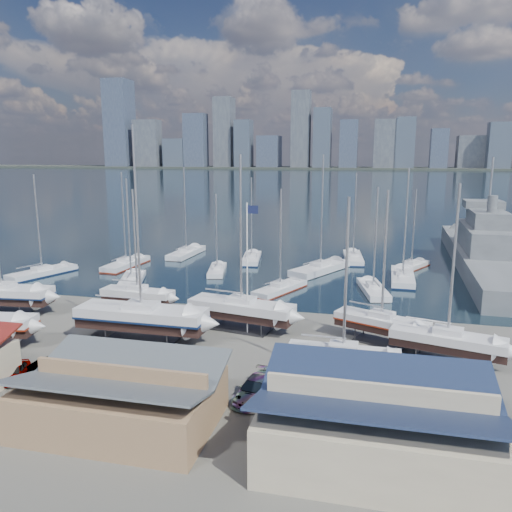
% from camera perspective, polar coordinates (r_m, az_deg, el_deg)
% --- Properties ---
extents(ground, '(1400.00, 1400.00, 0.00)m').
position_cam_1_polar(ground, '(48.69, -6.01, -9.29)').
color(ground, '#605E59').
rests_on(ground, ground).
extents(water, '(1400.00, 600.00, 0.40)m').
position_cam_1_polar(water, '(353.67, 10.82, 8.51)').
color(water, '#182D38').
rests_on(water, ground).
extents(far_shore, '(1400.00, 80.00, 2.20)m').
position_cam_1_polar(far_shore, '(613.31, 11.93, 9.78)').
color(far_shore, '#2D332D').
rests_on(far_shore, ground).
extents(skyline, '(639.14, 43.80, 107.69)m').
position_cam_1_polar(skyline, '(607.50, 11.30, 13.38)').
color(skyline, '#475166').
rests_on(skyline, far_shore).
extents(shed_grey, '(12.60, 8.40, 4.17)m').
position_cam_1_polar(shed_grey, '(34.41, -15.13, -14.93)').
color(shed_grey, '#8C6B4C').
rests_on(shed_grey, ground).
extents(shed_blue, '(13.65, 9.45, 4.71)m').
position_cam_1_polar(shed_blue, '(30.74, 13.62, -17.67)').
color(shed_blue, '#BFB293').
rests_on(shed_blue, ground).
extents(sailboat_cradle_0, '(11.34, 4.20, 17.78)m').
position_cam_1_polar(sailboat_cradle_0, '(61.78, -27.05, -3.89)').
color(sailboat_cradle_0, '#2D2D33').
rests_on(sailboat_cradle_0, ground).
extents(sailboat_cradle_2, '(8.36, 2.89, 13.60)m').
position_cam_1_polar(sailboat_cradle_2, '(57.28, -13.38, -4.28)').
color(sailboat_cradle_2, '#2D2D33').
rests_on(sailboat_cradle_2, ground).
extents(sailboat_cradle_3, '(12.48, 3.57, 19.82)m').
position_cam_1_polar(sailboat_cradle_3, '(48.40, -12.94, -6.80)').
color(sailboat_cradle_3, '#2D2D33').
rests_on(sailboat_cradle_3, ground).
extents(sailboat_cradle_4, '(11.01, 4.88, 17.27)m').
position_cam_1_polar(sailboat_cradle_4, '(49.95, -1.69, -6.08)').
color(sailboat_cradle_4, '#2D2D33').
rests_on(sailboat_cradle_4, ground).
extents(sailboat_cradle_5, '(8.77, 2.59, 14.25)m').
position_cam_1_polar(sailboat_cradle_5, '(39.70, 9.93, -11.27)').
color(sailboat_cradle_5, '#2D2D33').
rests_on(sailboat_cradle_5, ground).
extents(sailboat_cradle_6, '(8.95, 5.71, 14.21)m').
position_cam_1_polar(sailboat_cradle_6, '(47.91, 14.13, -7.42)').
color(sailboat_cradle_6, '#2D2D33').
rests_on(sailboat_cradle_6, ground).
extents(sailboat_cradle_7, '(9.51, 4.87, 15.03)m').
position_cam_1_polar(sailboat_cradle_7, '(45.04, 21.03, -9.03)').
color(sailboat_cradle_7, '#2D2D33').
rests_on(sailboat_cradle_7, ground).
extents(sailboat_moored_0, '(6.18, 10.52, 15.20)m').
position_cam_1_polar(sailboat_moored_0, '(78.55, -23.23, -1.87)').
color(sailboat_moored_0, black).
rests_on(sailboat_moored_0, water).
extents(sailboat_moored_1, '(3.56, 10.44, 15.35)m').
position_cam_1_polar(sailboat_moored_1, '(80.37, -14.62, -1.02)').
color(sailboat_moored_1, black).
rests_on(sailboat_moored_1, water).
extents(sailboat_moored_2, '(3.53, 10.67, 15.89)m').
position_cam_1_polar(sailboat_moored_2, '(87.25, -7.97, 0.23)').
color(sailboat_moored_2, black).
rests_on(sailboat_moored_2, water).
extents(sailboat_moored_3, '(5.84, 10.32, 14.88)m').
position_cam_1_polar(sailboat_moored_3, '(69.32, -14.04, -2.97)').
color(sailboat_moored_3, black).
rests_on(sailboat_moored_3, water).
extents(sailboat_moored_4, '(3.98, 8.41, 12.25)m').
position_cam_1_polar(sailboat_moored_4, '(74.16, -4.47, -1.69)').
color(sailboat_moored_4, black).
rests_on(sailboat_moored_4, water).
extents(sailboat_moored_5, '(4.15, 9.86, 14.29)m').
position_cam_1_polar(sailboat_moored_5, '(81.91, -0.51, -0.41)').
color(sailboat_moored_5, black).
rests_on(sailboat_moored_5, water).
extents(sailboat_moored_6, '(6.06, 9.43, 13.72)m').
position_cam_1_polar(sailboat_moored_6, '(63.86, 2.78, -3.87)').
color(sailboat_moored_6, black).
rests_on(sailboat_moored_6, water).
extents(sailboat_moored_7, '(8.44, 12.17, 18.06)m').
position_cam_1_polar(sailboat_moored_7, '(74.95, 7.38, -1.61)').
color(sailboat_moored_7, black).
rests_on(sailboat_moored_7, water).
extents(sailboat_moored_8, '(3.90, 10.32, 15.06)m').
position_cam_1_polar(sailboat_moored_8, '(83.89, 11.04, -0.34)').
color(sailboat_moored_8, black).
rests_on(sailboat_moored_8, water).
extents(sailboat_moored_9, '(4.44, 9.61, 14.00)m').
position_cam_1_polar(sailboat_moored_9, '(65.07, 13.23, -3.86)').
color(sailboat_moored_9, black).
rests_on(sailboat_moored_9, water).
extents(sailboat_moored_10, '(3.33, 10.94, 16.23)m').
position_cam_1_polar(sailboat_moored_10, '(72.31, 16.39, -2.50)').
color(sailboat_moored_10, black).
rests_on(sailboat_moored_10, water).
extents(sailboat_moored_11, '(6.18, 8.64, 12.76)m').
position_cam_1_polar(sailboat_moored_11, '(80.22, 17.34, -1.19)').
color(sailboat_moored_11, black).
rests_on(sailboat_moored_11, water).
extents(naval_ship_east, '(10.43, 52.22, 18.67)m').
position_cam_1_polar(naval_ship_east, '(85.27, 24.62, -0.05)').
color(naval_ship_east, slate).
rests_on(naval_ship_east, water).
extents(car_a, '(2.71, 4.04, 1.28)m').
position_cam_1_polar(car_a, '(44.12, -25.85, -11.80)').
color(car_a, gray).
rests_on(car_a, ground).
extents(car_b, '(4.72, 1.70, 1.55)m').
position_cam_1_polar(car_b, '(42.95, -21.55, -11.88)').
color(car_b, gray).
rests_on(car_b, ground).
extents(car_c, '(3.51, 5.75, 1.49)m').
position_cam_1_polar(car_c, '(38.96, -8.21, -13.66)').
color(car_c, gray).
rests_on(car_c, ground).
extents(car_d, '(2.85, 5.36, 1.48)m').
position_cam_1_polar(car_d, '(37.07, -0.05, -14.92)').
color(car_d, gray).
rests_on(car_d, ground).
extents(flagpole, '(1.13, 0.12, 12.87)m').
position_cam_1_polar(flagpole, '(47.39, -0.90, -0.38)').
color(flagpole, white).
rests_on(flagpole, ground).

